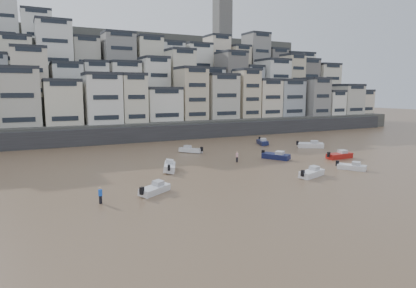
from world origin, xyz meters
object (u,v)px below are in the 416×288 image
boat_b (352,166)px  boat_i (262,141)px  person_blue (100,195)px  boat_d (340,154)px  person_pink (237,157)px  boat_a (312,172)px  boat_h (191,149)px  boat_g (311,144)px  boat_e (276,155)px  boat_f (170,166)px  boat_j (155,188)px

boat_b → boat_i: (3.36, 27.22, 0.11)m
person_blue → boat_i: bearing=34.8°
boat_d → person_pink: bearing=162.2°
boat_a → boat_d: boat_d is taller
boat_b → boat_h: 28.69m
boat_g → boat_h: size_ratio=1.14×
boat_a → boat_i: (11.72, 27.97, 0.03)m
boat_e → boat_i: (8.00, 15.27, -0.00)m
boat_h → person_blue: size_ratio=2.80×
boat_a → boat_d: size_ratio=0.92×
boat_b → boat_d: size_ratio=0.81×
boat_d → person_pink: person_pink is taller
boat_e → person_blue: size_ratio=2.98×
boat_g → boat_e: boat_g is taller
boat_g → boat_b: (-9.39, -18.99, -0.16)m
boat_a → person_blue: bearing=160.2°
boat_f → boat_h: size_ratio=1.10×
boat_f → boat_e: bearing=-66.1°
person_blue → person_pink: size_ratio=1.00×
boat_g → boat_b: boat_g is taller
person_pink → boat_j: bearing=-146.8°
boat_h → boat_i: boat_i is taller
boat_g → boat_a: 26.54m
boat_f → boat_i: boat_f is taller
boat_f → boat_j: bearing=173.8°
boat_j → boat_a: bearing=-37.1°
boat_b → boat_e: boat_e is taller
boat_b → boat_h: boat_h is taller
boat_j → boat_d: boat_d is taller
boat_h → boat_j: 28.09m
boat_h → boat_i: (18.07, 2.59, 0.04)m
boat_g → boat_j: (-39.21, -18.03, -0.13)m
person_pink → person_blue: bearing=-152.1°
boat_h → boat_i: bearing=-118.9°
boat_g → boat_f: bearing=-135.5°
boat_g → person_blue: person_blue is taller
boat_e → person_pink: person_pink is taller
boat_g → boat_f: 34.19m
person_blue → boat_f: bearing=44.1°
boat_b → person_blue: (-35.99, -0.08, 0.28)m
boat_b → boat_e: size_ratio=0.84×
boat_d → person_blue: person_blue is taller
boat_h → boat_d: bearing=-167.5°
boat_d → boat_h: bearing=138.6°
boat_j → boat_i: size_ratio=0.89×
boat_g → person_blue: size_ratio=3.19×
boat_d → boat_a: bearing=-150.0°
person_blue → boat_a: bearing=-1.4°
person_blue → boat_d: bearing=10.4°
boat_g → boat_h: boat_g is taller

